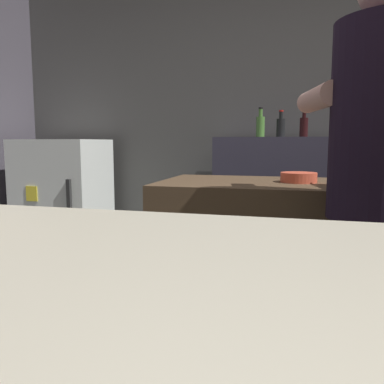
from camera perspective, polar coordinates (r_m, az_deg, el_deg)
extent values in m
cube|color=#4C4B4A|center=(3.40, 16.65, 11.10)|extent=(5.20, 0.10, 2.70)
cube|color=#353242|center=(3.16, 12.03, -2.63)|extent=(0.95, 0.36, 1.14)
cube|color=silver|center=(3.55, -18.05, -1.88)|extent=(0.68, 0.55, 1.12)
cube|color=#262626|center=(3.18, -17.30, -1.87)|extent=(0.03, 0.03, 0.40)
cube|color=yellow|center=(3.37, -22.17, -0.22)|extent=(0.10, 0.01, 0.12)
cube|color=#2A2B41|center=(1.54, 24.70, -19.39)|extent=(0.28, 0.20, 0.86)
cylinder|color=#D5A093|center=(1.49, 17.82, 12.78)|extent=(0.15, 0.33, 0.08)
cylinder|color=#D15138|center=(1.83, 15.16, 2.05)|extent=(0.16, 0.16, 0.04)
cylinder|color=black|center=(3.07, 12.71, 9.02)|extent=(0.06, 0.06, 0.13)
cylinder|color=black|center=(3.08, 12.76, 10.76)|extent=(0.03, 0.03, 0.05)
cylinder|color=red|center=(3.08, 12.77, 11.36)|extent=(0.03, 0.03, 0.01)
cylinder|color=black|center=(3.06, 15.85, 8.97)|extent=(0.06, 0.06, 0.14)
cylinder|color=black|center=(3.07, 15.91, 10.78)|extent=(0.03, 0.03, 0.05)
cylinder|color=red|center=(3.07, 15.93, 11.38)|extent=(0.03, 0.03, 0.01)
cylinder|color=#4C8237|center=(3.06, 9.85, 9.25)|extent=(0.06, 0.06, 0.15)
cylinder|color=#4C8237|center=(3.07, 9.89, 11.20)|extent=(0.03, 0.03, 0.06)
cylinder|color=black|center=(3.07, 9.91, 11.85)|extent=(0.03, 0.03, 0.01)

